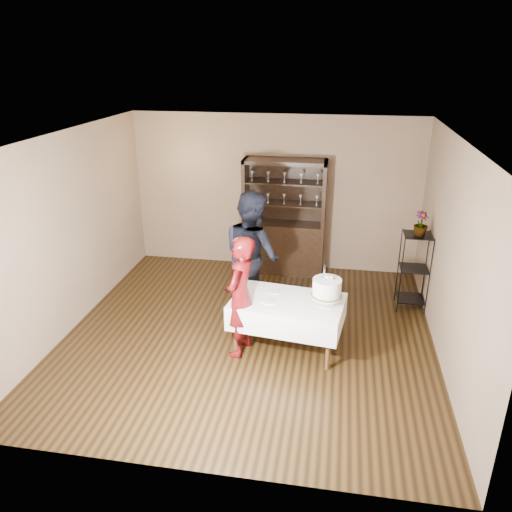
# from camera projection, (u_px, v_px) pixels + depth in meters

# --- Properties ---
(floor) EXTENTS (5.00, 5.00, 0.00)m
(floor) POSITION_uv_depth(u_px,v_px,m) (249.00, 334.00, 6.94)
(floor) COLOR black
(floor) RESTS_ON ground
(ceiling) EXTENTS (5.00, 5.00, 0.00)m
(ceiling) POSITION_uv_depth(u_px,v_px,m) (248.00, 138.00, 5.92)
(ceiling) COLOR silver
(ceiling) RESTS_ON back_wall
(back_wall) EXTENTS (5.00, 0.02, 2.70)m
(back_wall) POSITION_uv_depth(u_px,v_px,m) (275.00, 193.00, 8.71)
(back_wall) COLOR brown
(back_wall) RESTS_ON floor
(wall_left) EXTENTS (0.02, 5.00, 2.70)m
(wall_left) POSITION_uv_depth(u_px,v_px,m) (69.00, 233.00, 6.82)
(wall_left) COLOR brown
(wall_left) RESTS_ON floor
(wall_right) EXTENTS (0.02, 5.00, 2.70)m
(wall_right) POSITION_uv_depth(u_px,v_px,m) (451.00, 256.00, 6.04)
(wall_right) COLOR brown
(wall_right) RESTS_ON floor
(china_hutch) EXTENTS (1.40, 0.48, 2.00)m
(china_hutch) POSITION_uv_depth(u_px,v_px,m) (284.00, 236.00, 8.71)
(china_hutch) COLOR black
(china_hutch) RESTS_ON floor
(plant_etagere) EXTENTS (0.42, 0.42, 1.20)m
(plant_etagere) POSITION_uv_depth(u_px,v_px,m) (414.00, 268.00, 7.43)
(plant_etagere) COLOR black
(plant_etagere) RESTS_ON floor
(cake_table) EXTENTS (1.51, 1.05, 0.70)m
(cake_table) POSITION_uv_depth(u_px,v_px,m) (287.00, 312.00, 6.43)
(cake_table) COLOR white
(cake_table) RESTS_ON floor
(woman) EXTENTS (0.49, 0.65, 1.60)m
(woman) POSITION_uv_depth(u_px,v_px,m) (240.00, 297.00, 6.25)
(woman) COLOR #3C0705
(woman) RESTS_ON floor
(man) EXTENTS (1.15, 1.15, 1.89)m
(man) POSITION_uv_depth(u_px,v_px,m) (252.00, 255.00, 7.15)
(man) COLOR black
(man) RESTS_ON floor
(cake) EXTENTS (0.44, 0.44, 0.55)m
(cake) POSITION_uv_depth(u_px,v_px,m) (327.00, 289.00, 6.17)
(cake) COLOR white
(cake) RESTS_ON cake_table
(plate_near) EXTENTS (0.21, 0.21, 0.01)m
(plate_near) POSITION_uv_depth(u_px,v_px,m) (269.00, 301.00, 6.33)
(plate_near) COLOR white
(plate_near) RESTS_ON cake_table
(plate_far) EXTENTS (0.18, 0.18, 0.01)m
(plate_far) POSITION_uv_depth(u_px,v_px,m) (274.00, 291.00, 6.58)
(plate_far) COLOR white
(plate_far) RESTS_ON cake_table
(potted_plant) EXTENTS (0.27, 0.27, 0.36)m
(potted_plant) POSITION_uv_depth(u_px,v_px,m) (421.00, 224.00, 7.12)
(potted_plant) COLOR #4C6932
(potted_plant) RESTS_ON plant_etagere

